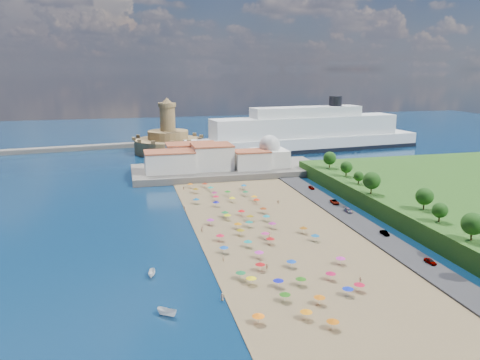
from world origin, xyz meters
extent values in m
plane|color=#071938|center=(0.00, 0.00, 0.00)|extent=(700.00, 700.00, 0.00)
cube|color=#59544C|center=(10.00, 73.00, 1.50)|extent=(90.00, 36.00, 3.00)
cube|color=#59544C|center=(-12.00, 108.00, 1.20)|extent=(18.00, 70.00, 2.40)
cube|color=silver|center=(-18.00, 69.00, 7.50)|extent=(22.00, 14.00, 9.00)
cube|color=silver|center=(2.00, 71.00, 8.50)|extent=(18.00, 16.00, 11.00)
cube|color=silver|center=(20.00, 67.00, 7.00)|extent=(16.00, 12.00, 8.00)
cube|color=silver|center=(-6.00, 83.00, 8.00)|extent=(24.00, 14.00, 10.00)
cube|color=silver|center=(30.00, 71.00, 7.00)|extent=(16.00, 16.00, 8.00)
sphere|color=silver|center=(30.00, 71.00, 13.00)|extent=(10.00, 10.00, 10.00)
cylinder|color=silver|center=(30.00, 71.00, 16.80)|extent=(1.20, 1.20, 1.60)
cylinder|color=#A18150|center=(-12.00, 138.00, 4.00)|extent=(40.00, 40.00, 8.00)
cylinder|color=#A18150|center=(-12.00, 138.00, 10.50)|extent=(24.00, 24.00, 5.00)
cylinder|color=#A18150|center=(-12.00, 138.00, 20.00)|extent=(9.00, 9.00, 14.00)
cylinder|color=#A18150|center=(-12.00, 138.00, 28.20)|extent=(10.40, 10.40, 2.40)
cone|color=#A18150|center=(-12.00, 138.00, 30.90)|extent=(6.00, 6.00, 3.00)
cube|color=black|center=(69.97, 124.24, 1.20)|extent=(150.15, 38.15, 2.39)
cube|color=white|center=(69.97, 124.24, 4.43)|extent=(149.12, 37.64, 8.86)
cube|color=white|center=(69.97, 124.24, 14.76)|extent=(119.34, 30.50, 11.81)
cube|color=white|center=(69.97, 124.24, 23.62)|extent=(69.99, 21.22, 5.91)
cylinder|color=black|center=(89.54, 126.39, 29.53)|extent=(7.87, 7.87, 5.91)
cylinder|color=gray|center=(14.48, -22.57, 1.25)|extent=(0.07, 0.07, 2.00)
cone|color=#0F558C|center=(14.48, -22.57, 2.15)|extent=(2.50, 2.50, 0.60)
cylinder|color=gray|center=(8.26, -55.42, 1.25)|extent=(0.07, 0.07, 2.00)
cone|color=#0E26BA|center=(8.26, -55.42, 2.15)|extent=(2.50, 2.50, 0.60)
cylinder|color=gray|center=(8.55, 18.11, 1.25)|extent=(0.07, 0.07, 2.00)
cone|color=red|center=(8.55, 18.11, 2.15)|extent=(2.50, 2.50, 0.60)
cylinder|color=gray|center=(-5.13, 25.92, 1.25)|extent=(0.07, 0.07, 2.00)
cone|color=red|center=(-5.13, 25.92, 2.15)|extent=(2.50, 2.50, 0.60)
cylinder|color=gray|center=(0.09, -48.34, 1.25)|extent=(0.07, 0.07, 2.00)
cone|color=#226311|center=(0.09, -48.34, 2.15)|extent=(2.50, 2.50, 0.60)
cylinder|color=gray|center=(-5.95, -54.60, 1.25)|extent=(0.07, 0.07, 2.00)
cone|color=#226612|center=(-5.95, -54.60, 2.15)|extent=(2.50, 2.50, 0.60)
cylinder|color=gray|center=(-5.27, -12.86, 1.25)|extent=(0.07, 0.07, 2.00)
cone|color=#89740C|center=(-5.27, -12.86, 2.15)|extent=(2.50, 2.50, 0.60)
cylinder|color=gray|center=(1.03, -17.27, 1.25)|extent=(0.07, 0.07, 2.00)
cone|color=#BC2875|center=(1.03, -17.27, 2.15)|extent=(2.50, 2.50, 0.60)
cylinder|color=gray|center=(-12.44, -41.78, 1.25)|extent=(0.07, 0.07, 2.00)
cone|color=#126832|center=(-12.44, -41.78, 2.15)|extent=(2.50, 2.50, 0.60)
cylinder|color=gray|center=(-6.03, 5.57, 1.25)|extent=(0.07, 0.07, 2.00)
cone|color=#12662A|center=(-6.03, 5.57, 2.15)|extent=(2.50, 2.50, 0.60)
cylinder|color=gray|center=(11.66, -54.19, 1.25)|extent=(0.07, 0.07, 2.00)
cone|color=red|center=(11.66, -54.19, 2.15)|extent=(2.50, 2.50, 0.60)
cylinder|color=gray|center=(-5.17, -47.90, 1.25)|extent=(0.07, 0.07, 2.00)
cone|color=#0D12AC|center=(-5.17, -47.90, 2.15)|extent=(2.50, 2.50, 0.60)
cylinder|color=gray|center=(1.43, -38.41, 1.25)|extent=(0.07, 0.07, 2.00)
cone|color=#0D40B4|center=(1.43, -38.41, 2.15)|extent=(2.50, 2.50, 0.60)
cylinder|color=gray|center=(1.19, -21.89, 1.25)|extent=(0.07, 0.07, 2.00)
cone|color=#AF0E12|center=(1.19, -21.89, 2.15)|extent=(2.50, 2.50, 0.60)
cylinder|color=gray|center=(-4.53, 40.06, 1.25)|extent=(0.07, 0.07, 2.00)
cone|color=#10937E|center=(-4.53, 40.06, 2.15)|extent=(2.50, 2.50, 0.60)
cylinder|color=gray|center=(14.21, -39.55, 1.25)|extent=(0.07, 0.07, 2.00)
cone|color=#C62AA3|center=(14.21, -39.55, 2.15)|extent=(2.50, 2.50, 0.60)
cylinder|color=gray|center=(-0.29, 5.77, 1.25)|extent=(0.07, 0.07, 2.00)
cone|color=red|center=(-0.29, 5.77, 2.15)|extent=(2.50, 2.50, 0.60)
cylinder|color=gray|center=(-4.64, -7.06, 1.25)|extent=(0.07, 0.07, 2.00)
cone|color=#C67308|center=(-4.64, -7.06, 2.15)|extent=(2.50, 2.50, 0.60)
cylinder|color=gray|center=(-13.90, -61.81, 1.25)|extent=(0.07, 0.07, 2.00)
cone|color=orange|center=(-13.90, -61.81, 2.15)|extent=(2.50, 2.50, 0.60)
cylinder|color=gray|center=(-5.54, -22.51, 1.25)|extent=(0.07, 0.07, 2.00)
cone|color=#0E8180|center=(-5.54, -22.51, 2.15)|extent=(2.50, 2.50, 0.60)
cylinder|color=gray|center=(-12.93, -25.23, 1.25)|extent=(0.07, 0.07, 2.00)
cone|color=#0E49B6|center=(-12.93, -25.23, 2.15)|extent=(2.50, 2.50, 0.60)
cylinder|color=gray|center=(-0.83, -6.15, 1.25)|extent=(0.07, 0.07, 2.00)
cone|color=#0D7769|center=(-0.83, -6.15, 2.15)|extent=(2.50, 2.50, 0.60)
cylinder|color=gray|center=(7.71, 6.75, 1.25)|extent=(0.07, 0.07, 2.00)
cone|color=#88310C|center=(7.71, 6.75, 2.15)|extent=(2.50, 2.50, 0.60)
cylinder|color=gray|center=(-12.18, -1.12, 1.25)|extent=(0.07, 0.07, 2.00)
cone|color=purple|center=(-12.18, -1.12, 2.15)|extent=(2.50, 2.50, 0.60)
cylinder|color=gray|center=(-10.81, -45.23, 1.25)|extent=(0.07, 0.07, 2.00)
cone|color=yellow|center=(-10.81, -45.23, 2.15)|extent=(2.50, 2.50, 0.60)
cylinder|color=gray|center=(-4.50, 31.68, 1.25)|extent=(0.07, 0.07, 2.00)
cone|color=#9A2159|center=(-4.50, 31.68, 2.15)|extent=(2.50, 2.50, 0.60)
cylinder|color=gray|center=(1.05, -0.39, 1.25)|extent=(0.07, 0.07, 2.00)
cone|color=#83690B|center=(1.05, -0.39, 2.15)|extent=(2.50, 2.50, 0.60)
cylinder|color=gray|center=(5.91, -9.10, 1.25)|extent=(0.07, 0.07, 2.00)
cone|color=#9F227D|center=(5.91, -9.10, 2.15)|extent=(2.50, 2.50, 0.60)
cylinder|color=gray|center=(-4.69, -30.73, 1.25)|extent=(0.07, 0.07, 2.00)
cone|color=#C229AF|center=(-4.69, -30.73, 2.15)|extent=(2.50, 2.50, 0.60)
cylinder|color=gray|center=(-6.63, -38.27, 1.25)|extent=(0.07, 0.07, 2.00)
cone|color=#B20E11|center=(-6.63, -38.27, 2.15)|extent=(2.50, 2.50, 0.60)
cylinder|color=gray|center=(0.71, 31.96, 1.25)|extent=(0.07, 0.07, 2.00)
cone|color=#167614|center=(0.71, 31.96, 2.15)|extent=(2.50, 2.50, 0.60)
cylinder|color=gray|center=(9.36, 40.19, 1.25)|extent=(0.07, 0.07, 2.00)
cone|color=#0B5898|center=(9.36, 40.19, 2.15)|extent=(2.50, 2.50, 0.60)
cylinder|color=gray|center=(-4.27, -62.53, 1.25)|extent=(0.07, 0.07, 2.00)
cone|color=orange|center=(-4.27, -62.53, 2.15)|extent=(2.50, 2.50, 0.60)
cylinder|color=gray|center=(-11.77, 47.73, 1.25)|extent=(0.07, 0.07, 2.00)
cone|color=#C76308|center=(-11.77, 47.73, 2.15)|extent=(2.50, 2.50, 0.60)
cylinder|color=gray|center=(-5.90, 2.42, 1.25)|extent=(0.07, 0.07, 2.00)
cone|color=#C4C90A|center=(-5.90, 2.42, 2.15)|extent=(2.50, 2.50, 0.60)
cylinder|color=gray|center=(-0.74, -67.16, 1.25)|extent=(0.07, 0.07, 2.00)
cone|color=#C75E08|center=(-0.74, -67.16, 2.15)|extent=(2.50, 2.50, 0.60)
cylinder|color=gray|center=(6.22, -1.72, 1.25)|extent=(0.07, 0.07, 2.00)
cone|color=#0F7E8F|center=(6.22, -1.72, 2.15)|extent=(2.50, 2.50, 0.60)
cylinder|color=gray|center=(13.63, -15.57, 1.25)|extent=(0.07, 0.07, 2.00)
cone|color=#864B0C|center=(13.63, -15.57, 2.15)|extent=(2.50, 2.50, 0.60)
cylinder|color=gray|center=(-12.99, 23.74, 1.25)|extent=(0.07, 0.07, 2.00)
cone|color=#0E4F84|center=(-12.99, 23.74, 2.15)|extent=(2.50, 2.50, 0.60)
cylinder|color=gray|center=(-12.08, -15.92, 1.25)|extent=(0.07, 0.07, 2.00)
cone|color=red|center=(-12.08, -15.92, 2.15)|extent=(2.50, 2.50, 0.60)
cylinder|color=gray|center=(-5.77, 46.96, 1.25)|extent=(0.07, 0.07, 2.00)
cone|color=#9F270E|center=(-5.77, 46.96, 2.15)|extent=(2.50, 2.50, 0.60)
cylinder|color=gray|center=(7.94, -47.30, 1.25)|extent=(0.07, 0.07, 2.00)
cone|color=#B20E3F|center=(7.94, -47.30, 2.15)|extent=(2.50, 2.50, 0.60)
cylinder|color=gray|center=(-6.56, 18.36, 1.25)|extent=(0.07, 0.07, 2.00)
cone|color=#0A0C8E|center=(-6.56, 18.36, 2.15)|extent=(2.50, 2.50, 0.60)
cylinder|color=gray|center=(8.86, 22.53, 1.25)|extent=(0.07, 0.07, 2.00)
cone|color=orange|center=(8.86, 22.53, 2.15)|extent=(2.50, 2.50, 0.60)
cylinder|color=gray|center=(0.43, 22.48, 1.25)|extent=(0.07, 0.07, 2.00)
cone|color=yellow|center=(0.43, 22.48, 2.15)|extent=(2.50, 2.50, 0.60)
cylinder|color=gray|center=(-10.77, 38.98, 1.25)|extent=(0.07, 0.07, 2.00)
cone|color=#815B0B|center=(-10.77, 38.98, 2.15)|extent=(2.50, 2.50, 0.60)
cylinder|color=gray|center=(7.44, 30.05, 1.25)|extent=(0.07, 0.07, 2.00)
cone|color=#126533|center=(7.44, 30.05, 2.15)|extent=(2.50, 2.50, 0.60)
cylinder|color=gray|center=(0.68, -57.56, 1.25)|extent=(0.07, 0.07, 2.00)
cone|color=orange|center=(0.68, -57.56, 2.15)|extent=(2.50, 2.50, 0.60)
imported|color=tan|center=(2.72, -16.37, 1.08)|extent=(0.93, 0.74, 1.66)
imported|color=tan|center=(16.23, 16.10, 1.03)|extent=(1.51, 0.82, 1.56)
imported|color=tan|center=(-18.82, -51.06, 1.11)|extent=(1.00, 0.90, 1.73)
imported|color=tan|center=(-14.90, 44.61, 1.09)|extent=(1.06, 0.83, 1.68)
imported|color=tan|center=(-15.77, -6.83, 1.10)|extent=(1.03, 1.04, 1.70)
imported|color=tan|center=(-14.29, -30.54, 1.10)|extent=(0.42, 0.63, 1.70)
imported|color=tan|center=(-4.76, -37.88, 1.04)|extent=(0.57, 1.49, 1.58)
imported|color=tan|center=(13.85, -50.57, 1.10)|extent=(0.71, 1.08, 1.71)
imported|color=tan|center=(7.65, 38.22, 1.09)|extent=(0.65, 1.10, 1.67)
imported|color=tan|center=(-18.14, 16.81, 1.13)|extent=(1.27, 0.92, 1.76)
imported|color=white|center=(-30.83, -54.25, 0.88)|extent=(4.61, 4.18, 1.76)
imported|color=white|center=(-32.65, -34.75, 0.79)|extent=(2.30, 4.32, 1.58)
imported|color=gray|center=(36.00, 32.34, 1.36)|extent=(1.65, 3.91, 1.32)
imported|color=gray|center=(36.00, -45.45, 1.31)|extent=(1.87, 3.72, 1.22)
imported|color=gray|center=(36.00, 10.36, 1.38)|extent=(2.61, 5.06, 1.36)
imported|color=gray|center=(36.00, -23.91, 1.32)|extent=(1.32, 3.75, 1.23)
imported|color=gray|center=(36.00, -0.52, 1.36)|extent=(1.98, 4.58, 1.31)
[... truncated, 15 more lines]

